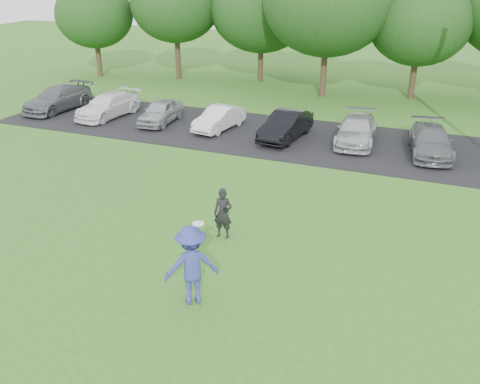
{
  "coord_description": "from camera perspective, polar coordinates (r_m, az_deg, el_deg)",
  "views": [
    {
      "loc": [
        5.4,
        -9.79,
        7.54
      ],
      "look_at": [
        0.0,
        3.5,
        1.3
      ],
      "focal_mm": 40.0,
      "sensor_mm": 36.0,
      "label": 1
    }
  ],
  "objects": [
    {
      "name": "ground",
      "position": [
        13.49,
        -5.7,
        -10.62
      ],
      "size": [
        100.0,
        100.0,
        0.0
      ],
      "primitive_type": "plane",
      "color": "#2D6B1E",
      "rests_on": "ground"
    },
    {
      "name": "frisbee_player",
      "position": [
        12.64,
        -5.2,
        -7.77
      ],
      "size": [
        1.48,
        1.36,
        2.13
      ],
      "color": "#32398F",
      "rests_on": "ground"
    },
    {
      "name": "camera_bystander",
      "position": [
        15.57,
        -1.83,
        -2.3
      ],
      "size": [
        0.59,
        0.44,
        1.53
      ],
      "color": "black",
      "rests_on": "ground"
    },
    {
      "name": "parking_lot",
      "position": [
        24.6,
        8.39,
        5.44
      ],
      "size": [
        32.0,
        6.5,
        0.03
      ],
      "primitive_type": "cube",
      "color": "black",
      "rests_on": "ground"
    },
    {
      "name": "parked_cars",
      "position": [
        24.83,
        4.2,
        7.24
      ],
      "size": [
        30.56,
        4.66,
        1.25
      ],
      "color": "#5C5F64",
      "rests_on": "parking_lot"
    },
    {
      "name": "tree_row",
      "position": [
        32.89,
        16.06,
        18.07
      ],
      "size": [
        42.39,
        9.85,
        8.64
      ],
      "color": "#38281C",
      "rests_on": "ground"
    }
  ]
}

